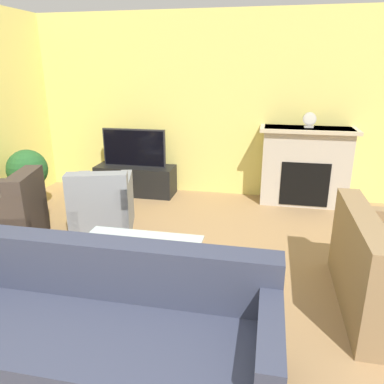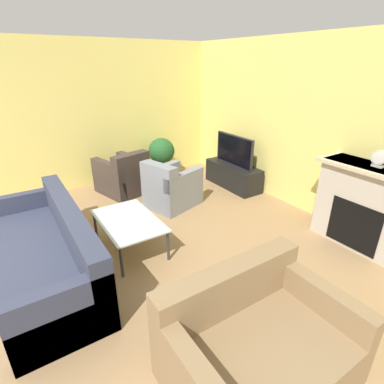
{
  "view_description": "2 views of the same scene",
  "coord_description": "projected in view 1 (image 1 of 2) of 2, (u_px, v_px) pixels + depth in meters",
  "views": [
    {
      "loc": [
        0.89,
        -1.01,
        1.93
      ],
      "look_at": [
        0.14,
        2.64,
        0.67
      ],
      "focal_mm": 35.0,
      "sensor_mm": 36.0,
      "label": 1
    },
    {
      "loc": [
        3.12,
        0.63,
        2.31
      ],
      "look_at": [
        0.34,
        2.43,
        0.86
      ],
      "focal_mm": 28.0,
      "sensor_mm": 36.0,
      "label": 2
    }
  ],
  "objects": [
    {
      "name": "potted_plant",
      "position": [
        28.0,
        172.0,
        5.16
      ],
      "size": [
        0.54,
        0.54,
        0.85
      ],
      "color": "#AD704C",
      "rests_on": "ground_plane"
    },
    {
      "name": "couch_sectional",
      "position": [
        91.0,
        335.0,
        2.4
      ],
      "size": [
        2.37,
        0.88,
        0.82
      ],
      "color": "#33384C",
      "rests_on": "ground_plane"
    },
    {
      "name": "coffee_table",
      "position": [
        137.0,
        250.0,
        3.29
      ],
      "size": [
        1.09,
        0.69,
        0.43
      ],
      "color": "#333338",
      "rests_on": "ground_plane"
    },
    {
      "name": "tv",
      "position": [
        134.0,
        148.0,
        5.74
      ],
      "size": [
        0.99,
        0.06,
        0.58
      ],
      "color": "#232328",
      "rests_on": "tv_stand"
    },
    {
      "name": "wall_back",
      "position": [
        210.0,
        107.0,
        5.64
      ],
      "size": [
        8.42,
        0.06,
        2.7
      ],
      "color": "#EADB72",
      "rests_on": "ground_plane"
    },
    {
      "name": "tv_stand",
      "position": [
        136.0,
        180.0,
        5.9
      ],
      "size": [
        1.22,
        0.46,
        0.45
      ],
      "color": "black",
      "rests_on": "ground_plane"
    },
    {
      "name": "fireplace",
      "position": [
        305.0,
        165.0,
        5.38
      ],
      "size": [
        1.32,
        0.5,
        1.12
      ],
      "color": "#BCB2A3",
      "rests_on": "ground_plane"
    },
    {
      "name": "mantel_clock",
      "position": [
        309.0,
        120.0,
        5.17
      ],
      "size": [
        0.18,
        0.07,
        0.21
      ],
      "color": "beige",
      "rests_on": "fireplace"
    },
    {
      "name": "armchair_by_window",
      "position": [
        3.0,
        217.0,
        4.24
      ],
      "size": [
        1.02,
        0.9,
        0.82
      ],
      "rotation": [
        0.0,
        0.0,
        -1.32
      ],
      "color": "#3D332D",
      "rests_on": "ground_plane"
    },
    {
      "name": "armchair_accent",
      "position": [
        103.0,
        209.0,
        4.49
      ],
      "size": [
        0.88,
        0.98,
        0.82
      ],
      "rotation": [
        0.0,
        0.0,
        3.43
      ],
      "color": "gray",
      "rests_on": "ground_plane"
    }
  ]
}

